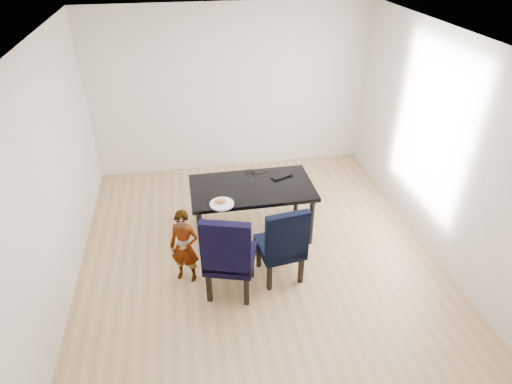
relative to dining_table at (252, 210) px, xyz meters
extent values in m
cube|color=tan|center=(0.00, -0.50, -0.38)|extent=(4.50, 5.00, 0.01)
cube|color=white|center=(0.00, -0.50, 2.33)|extent=(4.50, 5.00, 0.01)
cube|color=silver|center=(0.00, 2.00, 0.98)|extent=(4.50, 0.01, 2.70)
cube|color=silver|center=(0.00, -3.00, 0.98)|extent=(4.50, 0.01, 2.70)
cube|color=silver|center=(-2.25, -0.50, 0.98)|extent=(0.01, 5.00, 2.70)
cube|color=white|center=(2.25, -0.50, 0.98)|extent=(0.01, 5.00, 2.70)
cube|color=black|center=(0.00, 0.00, 0.00)|extent=(1.60, 0.90, 0.75)
cube|color=black|center=(-0.42, -1.02, 0.18)|extent=(0.67, 0.69, 1.11)
cube|color=black|center=(0.18, -0.88, 0.14)|extent=(0.56, 0.58, 1.04)
imported|color=orange|center=(-0.92, -0.75, 0.10)|extent=(0.41, 0.34, 0.96)
cylinder|color=silver|center=(-0.43, -0.35, 0.38)|extent=(0.34, 0.34, 0.02)
ellipsoid|color=#AD693E|center=(-0.45, -0.34, 0.42)|extent=(0.17, 0.11, 0.06)
imported|color=black|center=(0.43, 0.22, 0.39)|extent=(0.36, 0.30, 0.02)
torus|color=black|center=(0.05, 0.29, 0.38)|extent=(0.15, 0.15, 0.01)
camera|label=1|loc=(-0.79, -4.68, 3.29)|focal=30.00mm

